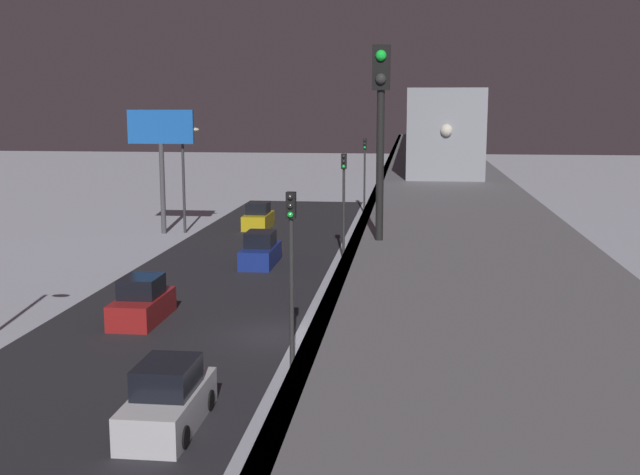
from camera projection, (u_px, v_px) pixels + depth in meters
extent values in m
plane|color=silver|center=(275.00, 336.00, 32.33)|extent=(240.00, 240.00, 0.00)
cube|color=#28282D|center=(163.00, 332.00, 32.86)|extent=(11.00, 89.47, 0.01)
cube|color=slate|center=(444.00, 188.00, 30.56)|extent=(5.00, 89.47, 0.80)
cube|color=#38383D|center=(382.00, 188.00, 30.83)|extent=(0.24, 87.69, 0.80)
cylinder|color=slate|center=(426.00, 181.00, 67.61)|extent=(1.40, 1.40, 5.70)
cylinder|color=slate|center=(430.00, 202.00, 53.01)|extent=(1.40, 1.40, 5.70)
cylinder|color=slate|center=(436.00, 239.00, 38.40)|extent=(1.40, 1.40, 5.70)
cylinder|color=slate|center=(450.00, 322.00, 23.80)|extent=(1.40, 1.40, 5.70)
cube|color=#999EA8|center=(439.00, 128.00, 37.74)|extent=(2.90, 18.00, 3.40)
cube|color=black|center=(439.00, 119.00, 37.67)|extent=(2.94, 16.20, 0.90)
cube|color=#999EA8|center=(430.00, 120.00, 55.95)|extent=(2.90, 18.00, 3.40)
cube|color=black|center=(431.00, 114.00, 55.89)|extent=(2.94, 16.20, 0.90)
cube|color=#999EA8|center=(426.00, 116.00, 74.17)|extent=(2.90, 18.00, 3.40)
cube|color=black|center=(426.00, 111.00, 74.10)|extent=(2.94, 16.20, 0.90)
sphere|color=white|center=(447.00, 130.00, 28.85)|extent=(0.44, 0.44, 0.44)
cylinder|color=black|center=(380.00, 164.00, 16.40)|extent=(0.16, 0.16, 3.20)
cube|color=black|center=(381.00, 68.00, 16.07)|extent=(0.36, 0.28, 0.90)
sphere|color=#19F23F|center=(381.00, 55.00, 15.88)|extent=(0.22, 0.22, 0.22)
sphere|color=#333333|center=(381.00, 79.00, 15.96)|extent=(0.22, 0.22, 0.22)
cube|color=silver|center=(168.00, 409.00, 23.13)|extent=(1.80, 4.46, 1.10)
cube|color=black|center=(167.00, 376.00, 22.96)|extent=(1.58, 2.14, 0.87)
cylinder|color=black|center=(155.00, 398.00, 24.61)|extent=(0.20, 0.64, 0.64)
cylinder|color=black|center=(209.00, 400.00, 24.42)|extent=(0.20, 0.64, 0.64)
cylinder|color=black|center=(123.00, 434.00, 21.91)|extent=(0.20, 0.64, 0.64)
cylinder|color=black|center=(184.00, 437.00, 21.71)|extent=(0.20, 0.64, 0.64)
cube|color=#A51E1E|center=(142.00, 308.00, 34.45)|extent=(1.80, 4.14, 1.10)
cube|color=black|center=(141.00, 286.00, 34.28)|extent=(1.58, 1.99, 0.87)
cube|color=gold|center=(258.00, 221.00, 60.22)|extent=(1.80, 4.14, 1.10)
cube|color=black|center=(258.00, 208.00, 60.06)|extent=(1.58, 1.99, 0.87)
cube|color=navy|center=(260.00, 255.00, 46.47)|extent=(1.80, 4.37, 1.10)
cube|color=black|center=(260.00, 239.00, 46.31)|extent=(1.58, 2.10, 0.87)
cylinder|color=#2D2D2D|center=(292.00, 298.00, 27.27)|extent=(0.16, 0.16, 5.50)
cube|color=black|center=(291.00, 205.00, 26.74)|extent=(0.32, 0.32, 0.90)
sphere|color=black|center=(290.00, 197.00, 26.51)|extent=(0.20, 0.20, 0.20)
sphere|color=black|center=(290.00, 206.00, 26.56)|extent=(0.20, 0.20, 0.20)
sphere|color=#19E53F|center=(290.00, 215.00, 26.61)|extent=(0.20, 0.20, 0.20)
cylinder|color=#2D2D2D|center=(344.00, 215.00, 47.63)|extent=(0.16, 0.16, 5.50)
cube|color=black|center=(344.00, 161.00, 47.10)|extent=(0.32, 0.32, 0.90)
sphere|color=black|center=(344.00, 156.00, 46.87)|extent=(0.20, 0.20, 0.20)
sphere|color=black|center=(344.00, 162.00, 46.92)|extent=(0.20, 0.20, 0.20)
sphere|color=#19E53F|center=(344.00, 167.00, 46.97)|extent=(0.20, 0.20, 0.20)
cylinder|color=#2D2D2D|center=(365.00, 181.00, 67.99)|extent=(0.16, 0.16, 5.50)
cube|color=black|center=(365.00, 144.00, 67.46)|extent=(0.32, 0.32, 0.90)
sphere|color=black|center=(365.00, 140.00, 67.23)|extent=(0.20, 0.20, 0.20)
sphere|color=black|center=(365.00, 144.00, 67.28)|extent=(0.20, 0.20, 0.20)
sphere|color=#19E53F|center=(365.00, 148.00, 67.33)|extent=(0.20, 0.20, 0.20)
cylinder|color=#4C4C51|center=(163.00, 189.00, 57.24)|extent=(0.36, 0.36, 6.50)
cube|color=blue|center=(161.00, 127.00, 56.50)|extent=(4.80, 0.30, 2.40)
cylinder|color=#38383D|center=(184.00, 182.00, 57.44)|extent=(0.20, 0.20, 7.50)
ellipsoid|color=#F4E5B2|center=(193.00, 130.00, 56.73)|extent=(0.90, 0.44, 0.30)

